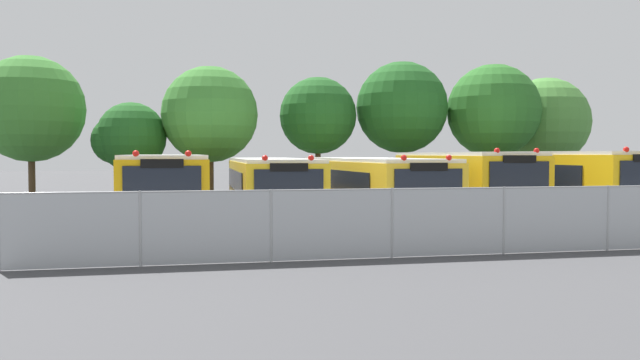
# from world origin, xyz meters

# --- Properties ---
(ground_plane) EXTENTS (160.00, 160.00, 0.00)m
(ground_plane) POSITION_xyz_m (0.00, 0.00, 0.00)
(ground_plane) COLOR #424244
(school_bus_0) EXTENTS (2.59, 10.78, 2.64)m
(school_bus_0) POSITION_xyz_m (-7.24, -0.06, 1.39)
(school_bus_0) COLOR #EAA80C
(school_bus_0) RESTS_ON ground_plane
(school_bus_1) EXTENTS (2.70, 10.01, 2.52)m
(school_bus_1) POSITION_xyz_m (-3.62, 0.10, 1.33)
(school_bus_1) COLOR yellow
(school_bus_1) RESTS_ON ground_plane
(school_bus_2) EXTENTS (2.92, 11.29, 2.52)m
(school_bus_2) POSITION_xyz_m (0.07, 0.07, 1.33)
(school_bus_2) COLOR yellow
(school_bus_2) RESTS_ON ground_plane
(school_bus_3) EXTENTS (2.69, 9.29, 2.74)m
(school_bus_3) POSITION_xyz_m (3.68, -0.02, 1.44)
(school_bus_3) COLOR yellow
(school_bus_3) RESTS_ON ground_plane
(school_bus_4) EXTENTS (2.51, 11.39, 2.77)m
(school_bus_4) POSITION_xyz_m (7.14, -0.23, 1.46)
(school_bus_4) COLOR yellow
(school_bus_4) RESTS_ON ground_plane
(tree_0) EXTENTS (4.93, 4.93, 7.10)m
(tree_0) POSITION_xyz_m (-13.63, 9.41, 4.62)
(tree_0) COLOR #4C3823
(tree_0) RESTS_ON ground_plane
(tree_1) EXTENTS (3.44, 3.21, 4.95)m
(tree_1) POSITION_xyz_m (-9.16, 8.58, 3.28)
(tree_1) COLOR #4C3823
(tree_1) RESTS_ON ground_plane
(tree_2) EXTENTS (4.56, 4.56, 6.70)m
(tree_2) POSITION_xyz_m (-5.38, 8.32, 4.43)
(tree_2) COLOR #4C3823
(tree_2) RESTS_ON ground_plane
(tree_3) EXTENTS (3.92, 3.92, 6.46)m
(tree_3) POSITION_xyz_m (0.11, 9.63, 4.52)
(tree_3) COLOR #4C3823
(tree_3) RESTS_ON ground_plane
(tree_4) EXTENTS (4.76, 4.76, 7.34)m
(tree_4) POSITION_xyz_m (4.52, 9.36, 5.00)
(tree_4) COLOR #4C3823
(tree_4) RESTS_ON ground_plane
(tree_5) EXTENTS (4.89, 4.89, 7.26)m
(tree_5) POSITION_xyz_m (9.40, 8.77, 4.90)
(tree_5) COLOR #4C3823
(tree_5) RESTS_ON ground_plane
(tree_6) EXTENTS (4.82, 4.82, 6.74)m
(tree_6) POSITION_xyz_m (12.86, 9.68, 4.29)
(tree_6) COLOR #4C3823
(tree_6) RESTS_ON ground_plane
(chainlink_fence) EXTENTS (20.88, 0.07, 1.72)m
(chainlink_fence) POSITION_xyz_m (-0.22, -7.97, 0.89)
(chainlink_fence) COLOR #9EA0A3
(chainlink_fence) RESTS_ON ground_plane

